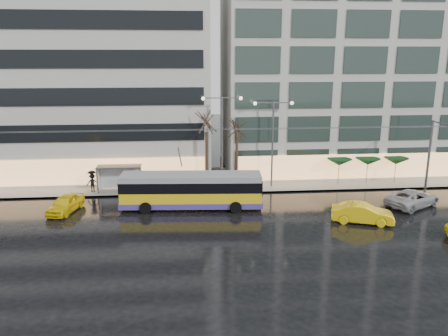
{
  "coord_description": "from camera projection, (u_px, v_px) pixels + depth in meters",
  "views": [
    {
      "loc": [
        -1.42,
        -30.98,
        12.79
      ],
      "look_at": [
        1.69,
        5.0,
        3.62
      ],
      "focal_mm": 35.0,
      "sensor_mm": 36.0,
      "label": 1
    }
  ],
  "objects": [
    {
      "name": "kerb",
      "position": [
        224.0,
        193.0,
        42.07
      ],
      "size": [
        80.0,
        0.1,
        0.15
      ],
      "primitive_type": "cube",
      "color": "slate",
      "rests_on": "ground"
    },
    {
      "name": "pedestrian_c",
      "position": [
        92.0,
        180.0,
        42.12
      ],
      "size": [
        1.24,
        0.95,
        2.11
      ],
      "color": "black",
      "rests_on": "sidewalk"
    },
    {
      "name": "street_lamp_near",
      "position": [
        222.0,
        130.0,
        42.31
      ],
      "size": [
        3.96,
        0.36,
        9.03
      ],
      "color": "#595B60",
      "rests_on": "sidewalk"
    },
    {
      "name": "sidewalk",
      "position": [
        220.0,
        179.0,
        46.85
      ],
      "size": [
        80.0,
        10.0,
        0.15
      ],
      "primitive_type": "cube",
      "color": "gray",
      "rests_on": "ground"
    },
    {
      "name": "building_left",
      "position": [
        51.0,
        73.0,
        47.45
      ],
      "size": [
        34.0,
        14.0,
        22.0
      ],
      "primitive_type": "cube",
      "color": "#B0AEA8",
      "rests_on": "sidewalk"
    },
    {
      "name": "bus_shelter",
      "position": [
        116.0,
        172.0,
        42.32
      ],
      "size": [
        4.2,
        1.6,
        2.51
      ],
      "color": "#595B60",
      "rests_on": "sidewalk"
    },
    {
      "name": "trolleybus",
      "position": [
        191.0,
        192.0,
        37.74
      ],
      "size": [
        12.26,
        5.09,
        5.62
      ],
      "color": "gold",
      "rests_on": "ground"
    },
    {
      "name": "taxi_a",
      "position": [
        65.0,
        204.0,
        37.05
      ],
      "size": [
        2.73,
        4.63,
        1.48
      ],
      "primitive_type": "imported",
      "rotation": [
        0.0,
        0.0,
        -0.24
      ],
      "color": "yellow",
      "rests_on": "ground"
    },
    {
      "name": "street_lamp_far",
      "position": [
        273.0,
        132.0,
        42.79
      ],
      "size": [
        3.96,
        0.36,
        8.53
      ],
      "color": "#595B60",
      "rests_on": "sidewalk"
    },
    {
      "name": "building_right",
      "position": [
        364.0,
        59.0,
        50.01
      ],
      "size": [
        32.0,
        14.0,
        25.0
      ],
      "primitive_type": "cube",
      "color": "#B0AEA8",
      "rests_on": "sidewalk"
    },
    {
      "name": "parasol_b",
      "position": [
        368.0,
        162.0,
        44.63
      ],
      "size": [
        2.5,
        2.5,
        2.65
      ],
      "color": "#595B60",
      "rests_on": "sidewalk"
    },
    {
      "name": "taxi_b",
      "position": [
        362.0,
        213.0,
        34.63
      ],
      "size": [
        5.05,
        3.07,
        1.57
      ],
      "primitive_type": "imported",
      "rotation": [
        0.0,
        0.0,
        1.25
      ],
      "color": "yellow",
      "rests_on": "ground"
    },
    {
      "name": "pedestrian_a",
      "position": [
        131.0,
        176.0,
        42.48
      ],
      "size": [
        1.18,
        1.19,
        2.19
      ],
      "color": "black",
      "rests_on": "sidewalk"
    },
    {
      "name": "parasol_a",
      "position": [
        339.0,
        162.0,
        44.38
      ],
      "size": [
        2.5,
        2.5,
        2.65
      ],
      "color": "#595B60",
      "rests_on": "sidewalk"
    },
    {
      "name": "catenary",
      "position": [
        214.0,
        154.0,
        39.89
      ],
      "size": [
        42.24,
        5.12,
        7.0
      ],
      "color": "#595B60",
      "rests_on": "ground"
    },
    {
      "name": "tree_a",
      "position": [
        206.0,
        118.0,
        42.11
      ],
      "size": [
        3.2,
        3.2,
        8.4
      ],
      "color": "black",
      "rests_on": "sidewalk"
    },
    {
      "name": "parasol_c",
      "position": [
        396.0,
        161.0,
        44.88
      ],
      "size": [
        2.5,
        2.5,
        2.65
      ],
      "color": "#595B60",
      "rests_on": "sidewalk"
    },
    {
      "name": "tree_b",
      "position": [
        237.0,
        125.0,
        42.72
      ],
      "size": [
        3.2,
        3.2,
        7.7
      ],
      "color": "black",
      "rests_on": "sidewalk"
    },
    {
      "name": "ground",
      "position": [
        208.0,
        231.0,
        33.19
      ],
      "size": [
        140.0,
        140.0,
        0.0
      ],
      "primitive_type": "plane",
      "color": "black",
      "rests_on": "ground"
    },
    {
      "name": "sedan_silver",
      "position": [
        413.0,
        198.0,
        38.42
      ],
      "size": [
        5.94,
        4.83,
        1.5
      ],
      "primitive_type": "imported",
      "rotation": [
        0.0,
        0.0,
        2.08
      ],
      "color": "#AEAEB3",
      "rests_on": "ground"
    },
    {
      "name": "pedestrian_b",
      "position": [
        145.0,
        182.0,
        42.84
      ],
      "size": [
        0.94,
        0.9,
        1.52
      ],
      "color": "black",
      "rests_on": "sidewalk"
    }
  ]
}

